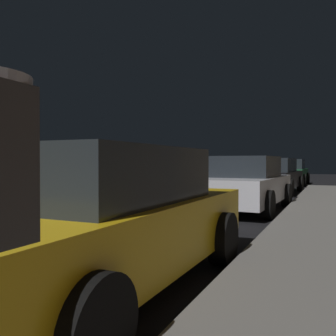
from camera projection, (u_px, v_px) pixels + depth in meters
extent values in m
cube|color=gold|center=(95.00, 232.00, 3.69)|extent=(1.91, 4.33, 0.64)
cube|color=#1E2328|center=(96.00, 175.00, 3.69)|extent=(1.67, 2.25, 0.56)
cylinder|color=black|center=(96.00, 227.00, 5.30)|extent=(0.22, 0.66, 0.66)
cylinder|color=black|center=(223.00, 239.00, 4.51)|extent=(0.22, 0.66, 0.66)
cylinder|color=black|center=(93.00, 329.00, 2.08)|extent=(0.22, 0.66, 0.66)
cube|color=#B7B7BF|center=(242.00, 189.00, 9.69)|extent=(2.07, 4.32, 0.64)
cube|color=#1E2328|center=(242.00, 167.00, 9.75)|extent=(1.75, 2.12, 0.56)
cylinder|color=black|center=(222.00, 193.00, 11.30)|extent=(0.25, 0.67, 0.66)
cylinder|color=black|center=(287.00, 195.00, 10.44)|extent=(0.25, 0.67, 0.66)
cylinder|color=black|center=(189.00, 201.00, 8.94)|extent=(0.25, 0.67, 0.66)
cylinder|color=black|center=(268.00, 205.00, 8.09)|extent=(0.25, 0.67, 0.66)
cube|color=black|center=(273.00, 179.00, 14.94)|extent=(1.96, 4.62, 0.64)
cube|color=#1E2328|center=(273.00, 165.00, 14.89)|extent=(1.64, 2.41, 0.56)
cylinder|color=black|center=(260.00, 183.00, 16.59)|extent=(0.25, 0.67, 0.66)
cylinder|color=black|center=(300.00, 184.00, 15.80)|extent=(0.25, 0.67, 0.66)
cylinder|color=black|center=(243.00, 187.00, 14.09)|extent=(0.25, 0.67, 0.66)
cylinder|color=black|center=(290.00, 188.00, 13.30)|extent=(0.25, 0.67, 0.66)
cube|color=#19592D|center=(289.00, 175.00, 20.34)|extent=(1.82, 4.19, 0.64)
cube|color=#1E2328|center=(289.00, 164.00, 20.26)|extent=(1.58, 1.92, 0.56)
cylinder|color=black|center=(276.00, 178.00, 21.90)|extent=(0.23, 0.66, 0.66)
cylinder|color=black|center=(307.00, 178.00, 21.15)|extent=(0.23, 0.66, 0.66)
cylinder|color=black|center=(268.00, 180.00, 19.55)|extent=(0.23, 0.66, 0.66)
cylinder|color=black|center=(304.00, 180.00, 18.80)|extent=(0.23, 0.66, 0.66)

